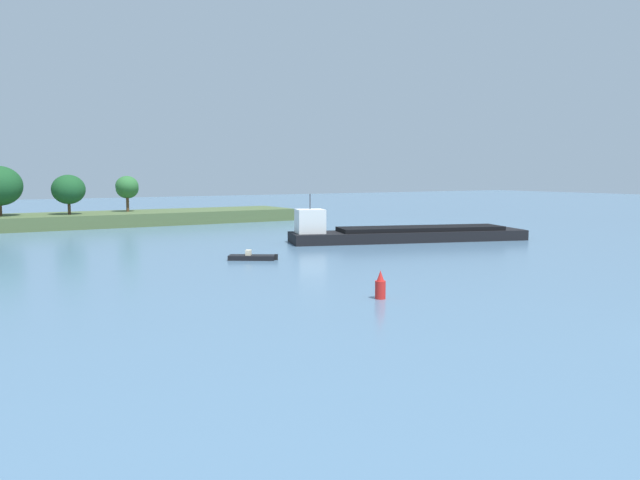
# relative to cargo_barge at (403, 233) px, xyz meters

# --- Properties ---
(cargo_barge) EXTENTS (29.40, 14.28, 5.85)m
(cargo_barge) POSITION_rel_cargo_barge_xyz_m (0.00, 0.00, 0.00)
(cargo_barge) COLOR black
(cargo_barge) RESTS_ON ground
(fishing_skiff) EXTENTS (4.53, 3.75, 0.95)m
(fishing_skiff) POSITION_rel_cargo_barge_xyz_m (-22.87, -5.46, -0.72)
(fishing_skiff) COLOR black
(fishing_skiff) RESTS_ON ground
(channel_buoy_red) EXTENTS (0.70, 0.70, 1.90)m
(channel_buoy_red) POSITION_rel_cargo_barge_xyz_m (-23.68, -26.94, -0.16)
(channel_buoy_red) COLOR red
(channel_buoy_red) RESTS_ON ground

